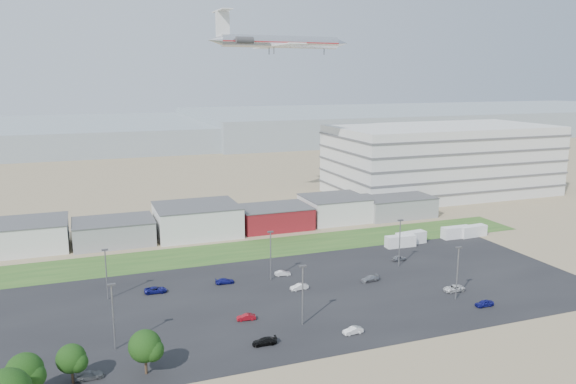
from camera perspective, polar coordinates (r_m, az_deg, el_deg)
name	(u,v)px	position (r m, az deg, el deg)	size (l,w,h in m)	color
ground	(321,342)	(94.86, 3.36, -15.01)	(700.00, 700.00, 0.00)	#907D5B
parking_lot	(303,295)	(113.43, 1.58, -10.38)	(120.00, 50.00, 0.01)	black
grass_strip	(237,251)	(140.55, -5.24, -6.02)	(160.00, 16.00, 0.02)	#2A551F
hills_backdrop	(193,132)	(401.27, -9.67, 6.03)	(700.00, 200.00, 9.00)	gray
building_row	(156,223)	(154.36, -13.25, -3.13)	(170.00, 20.00, 8.00)	silver
parking_garage	(441,160)	(214.83, 15.29, 3.19)	(80.00, 40.00, 25.00)	silver
box_trailer_a	(400,241)	(146.00, 11.35, -4.93)	(7.83, 2.45, 2.94)	silver
box_trailer_b	(411,238)	(149.13, 12.39, -4.58)	(8.33, 2.60, 3.13)	silver
box_trailer_c	(456,232)	(157.56, 16.73, -3.94)	(8.27, 2.58, 3.10)	silver
box_trailer_d	(473,231)	(160.32, 18.25, -3.79)	(8.02, 2.50, 3.01)	silver
tree_mid	(25,375)	(85.06, -25.16, -16.50)	(5.26, 5.26, 7.89)	black
tree_right	(71,362)	(87.62, -21.15, -15.77)	(4.42, 4.42, 6.63)	black
tree_near	(145,349)	(86.73, -14.32, -15.24)	(5.10, 5.10, 7.64)	black
lightpole_front_l	(113,317)	(94.41, -17.32, -12.02)	(1.29, 0.54, 10.94)	slate
lightpole_front_m	(303,295)	(98.60, 1.49, -10.46)	(1.27, 0.53, 10.83)	slate
lightpole_front_r	(457,273)	(114.12, 16.81, -7.91)	(1.25, 0.52, 10.61)	slate
lightpole_back_l	(106,274)	(114.94, -17.96, -7.97)	(1.19, 0.50, 10.12)	slate
lightpole_back_m	(271,256)	(119.55, -1.78, -6.48)	(1.26, 0.52, 10.68)	slate
lightpole_back_r	(400,243)	(130.27, 11.27, -5.12)	(1.29, 0.54, 10.94)	slate
airliner	(281,42)	(182.29, -0.72, 15.02)	(47.31, 32.26, 13.98)	silver
parked_car_0	(454,288)	(119.64, 16.48, -9.37)	(2.01, 4.37, 1.21)	silver
parked_car_2	(484,303)	(113.95, 19.31, -10.62)	(1.47, 3.65, 1.24)	navy
parked_car_3	(264,341)	(93.80, -2.40, -14.92)	(1.64, 4.04, 1.17)	black
parked_car_4	(246,317)	(102.48, -4.27, -12.56)	(1.19, 3.40, 1.12)	maroon
parked_car_6	(225,281)	(119.55, -6.45, -8.98)	(1.61, 3.95, 1.15)	navy
parked_car_7	(299,287)	(115.60, 1.15, -9.61)	(1.31, 3.76, 1.24)	silver
parked_car_8	(399,258)	(135.48, 11.20, -6.61)	(1.45, 3.60, 1.23)	#A5A5AA
parked_car_9	(156,290)	(117.09, -13.30, -9.65)	(2.07, 4.48, 1.25)	navy
parked_car_10	(90,375)	(89.17, -19.50, -17.13)	(1.63, 4.01, 1.16)	#595B5E
parked_car_11	(283,273)	(123.35, -0.55, -8.25)	(1.19, 3.42, 1.13)	silver
parked_car_12	(370,279)	(121.35, 8.32, -8.69)	(1.70, 4.18, 1.21)	#A5A5AA
parked_car_13	(353,331)	(97.89, 6.61, -13.80)	(1.24, 3.54, 1.17)	silver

